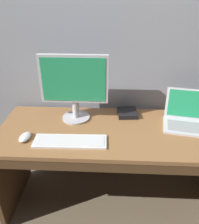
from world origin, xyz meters
TOP-DOWN VIEW (x-y plane):
  - ground_plane at (0.00, 0.00)m, footprint 14.00×14.00m
  - desk at (0.00, -0.01)m, footprint 1.68×0.65m
  - laptop_silver at (0.51, 0.09)m, footprint 0.39×0.34m
  - external_monitor at (-0.31, 0.14)m, footprint 0.48×0.21m
  - wired_keyboard at (-0.31, -0.16)m, footprint 0.47×0.16m
  - computer_mouse at (-0.61, -0.14)m, footprint 0.08×0.12m
  - external_drive_box at (0.08, 0.22)m, footprint 0.16×0.17m

SIDE VIEW (x-z plane):
  - ground_plane at x=0.00m, z-range 0.00..0.00m
  - desk at x=0.00m, z-range 0.18..0.89m
  - wired_keyboard at x=-0.31m, z-range 0.71..0.73m
  - computer_mouse at x=-0.61m, z-range 0.72..0.75m
  - external_drive_box at x=0.08m, z-range 0.72..0.75m
  - laptop_silver at x=0.51m, z-range 0.64..0.87m
  - external_monitor at x=-0.31m, z-range 0.75..1.24m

